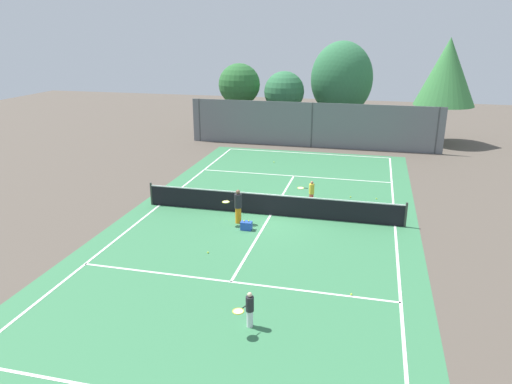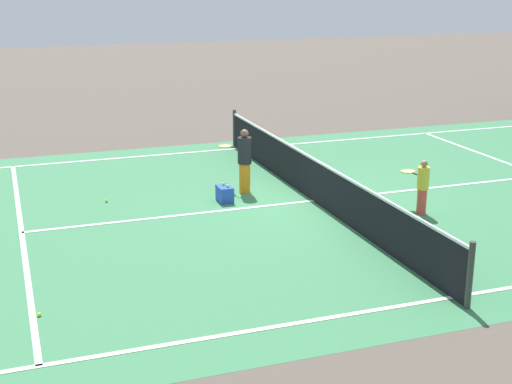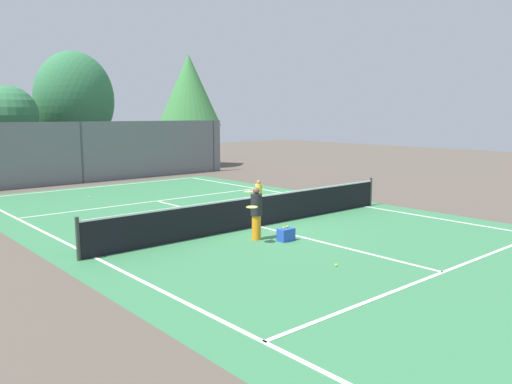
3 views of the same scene
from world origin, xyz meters
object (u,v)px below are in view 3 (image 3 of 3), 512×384
object	(u,v)px
player_1	(256,213)
tennis_ball_0	(247,217)
tennis_ball_5	(336,265)
tennis_ball_3	(90,197)
player_0	(258,196)
tennis_ball_4	(268,201)
tennis_ball_1	(289,197)
ball_crate	(286,235)

from	to	relation	value
player_1	tennis_ball_0	size ratio (longest dim) A/B	23.14
player_1	tennis_ball_5	distance (m)	3.31
tennis_ball_3	player_0	bearing A→B (deg)	-65.47
tennis_ball_3	tennis_ball_4	xyz separation A→B (m)	(5.15, -5.78, 0.00)
tennis_ball_1	tennis_ball_5	bearing A→B (deg)	-128.13
player_0	ball_crate	distance (m)	4.39
ball_crate	tennis_ball_4	size ratio (longest dim) A/B	7.08
ball_crate	tennis_ball_3	size ratio (longest dim) A/B	7.08
player_0	player_1	size ratio (longest dim) A/B	0.78
player_0	tennis_ball_5	distance (m)	7.04
player_0	tennis_ball_3	bearing A→B (deg)	114.53
tennis_ball_1	tennis_ball_4	size ratio (longest dim) A/B	1.00
ball_crate	tennis_ball_4	distance (m)	6.63
player_1	tennis_ball_5	size ratio (longest dim) A/B	23.14
tennis_ball_3	tennis_ball_5	size ratio (longest dim) A/B	1.00
tennis_ball_4	tennis_ball_5	world-z (taller)	same
ball_crate	tennis_ball_3	bearing A→B (deg)	95.65
player_1	tennis_ball_3	xyz separation A→B (m)	(-0.54, 10.37, -0.76)
player_0	tennis_ball_4	distance (m)	2.44
player_1	ball_crate	distance (m)	1.05
ball_crate	tennis_ball_1	world-z (taller)	ball_crate
tennis_ball_3	tennis_ball_5	xyz separation A→B (m)	(0.26, -13.58, 0.00)
player_1	tennis_ball_1	size ratio (longest dim) A/B	23.14
player_1	player_0	bearing A→B (deg)	48.06
player_1	tennis_ball_4	world-z (taller)	player_1
tennis_ball_0	tennis_ball_3	xyz separation A→B (m)	(-2.34, 7.78, 0.00)
ball_crate	tennis_ball_0	world-z (taller)	ball_crate
tennis_ball_1	tennis_ball_3	world-z (taller)	same
tennis_ball_5	player_0	bearing A→B (deg)	64.15
player_0	tennis_ball_5	size ratio (longest dim) A/B	18.09
tennis_ball_1	player_1	bearing A→B (deg)	-141.76
tennis_ball_0	tennis_ball_5	world-z (taller)	same
tennis_ball_0	tennis_ball_1	distance (m)	4.58
tennis_ball_3	tennis_ball_4	size ratio (longest dim) A/B	1.00
player_0	player_1	xyz separation A→B (m)	(-2.78, -3.10, 0.17)
ball_crate	tennis_ball_1	size ratio (longest dim) A/B	7.08
tennis_ball_0	tennis_ball_3	bearing A→B (deg)	106.72
ball_crate	player_0	bearing A→B (deg)	59.28
ball_crate	tennis_ball_4	xyz separation A→B (m)	(4.06, 5.24, -0.15)
player_0	tennis_ball_4	world-z (taller)	player_0
tennis_ball_5	player_1	bearing A→B (deg)	85.10
tennis_ball_3	tennis_ball_4	bearing A→B (deg)	-48.30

